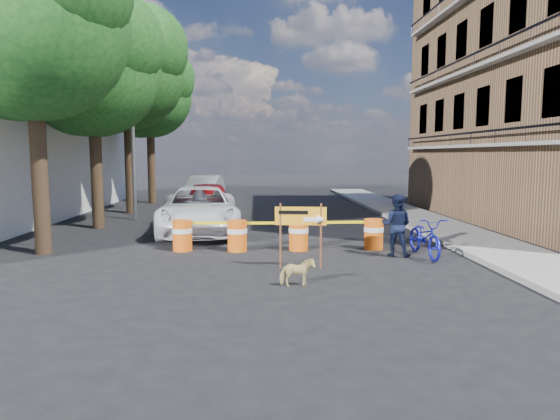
{
  "coord_description": "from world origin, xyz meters",
  "views": [
    {
      "loc": [
        -0.77,
        -12.25,
        2.8
      ],
      "look_at": [
        -0.11,
        1.24,
        1.3
      ],
      "focal_mm": 32.0,
      "sensor_mm": 36.0,
      "label": 1
    }
  ],
  "objects": [
    {
      "name": "dog",
      "position": [
        0.1,
        -1.88,
        0.31
      ],
      "size": [
        0.77,
        0.43,
        0.62
      ],
      "primitive_type": "imported",
      "rotation": [
        0.0,
        0.0,
        1.71
      ],
      "color": "#D2C378",
      "rests_on": "ground"
    },
    {
      "name": "tree_mid_b",
      "position": [
        -6.73,
        12.0,
        6.71
      ],
      "size": [
        5.67,
        5.4,
        9.62
      ],
      "color": "#332316",
      "rests_on": "ground"
    },
    {
      "name": "sidewalk_east",
      "position": [
        6.2,
        6.0,
        0.07
      ],
      "size": [
        2.4,
        40.0,
        0.15
      ],
      "primitive_type": "cube",
      "color": "gray",
      "rests_on": "ground"
    },
    {
      "name": "sedan_silver",
      "position": [
        -3.74,
        16.72,
        0.8
      ],
      "size": [
        2.12,
        4.99,
        1.6
      ],
      "primitive_type": "imported",
      "rotation": [
        0.0,
        0.0,
        -0.09
      ],
      "color": "#ACAFB4",
      "rests_on": "ground"
    },
    {
      "name": "barrel_far_left",
      "position": [
        -2.92,
        2.26,
        0.47
      ],
      "size": [
        0.58,
        0.58,
        0.9
      ],
      "color": "#DF510D",
      "rests_on": "ground"
    },
    {
      "name": "detour_sign",
      "position": [
        0.47,
        -0.22,
        1.18
      ],
      "size": [
        1.26,
        0.3,
        1.62
      ],
      "rotation": [
        0.0,
        0.0,
        -0.12
      ],
      "color": "#592D19",
      "rests_on": "ground"
    },
    {
      "name": "ground",
      "position": [
        0.0,
        0.0,
        0.0
      ],
      "size": [
        120.0,
        120.0,
        0.0
      ],
      "primitive_type": "plane",
      "color": "black",
      "rests_on": "ground"
    },
    {
      "name": "sedan_red",
      "position": [
        -2.81,
        9.17,
        0.82
      ],
      "size": [
        2.57,
        5.04,
        1.64
      ],
      "primitive_type": "imported",
      "rotation": [
        0.0,
        0.0,
        0.13
      ],
      "color": "maroon",
      "rests_on": "ground"
    },
    {
      "name": "tree_near",
      "position": [
        -6.73,
        2.0,
        6.36
      ],
      "size": [
        5.46,
        5.2,
        9.15
      ],
      "color": "#332316",
      "rests_on": "ground"
    },
    {
      "name": "tree_mid_a",
      "position": [
        -6.74,
        7.0,
        6.01
      ],
      "size": [
        5.25,
        5.0,
        8.68
      ],
      "color": "#332316",
      "rests_on": "ground"
    },
    {
      "name": "barrel_far_right",
      "position": [
        2.72,
        2.23,
        0.47
      ],
      "size": [
        0.58,
        0.58,
        0.9
      ],
      "color": "#DF510D",
      "rests_on": "ground"
    },
    {
      "name": "bicycle",
      "position": [
        3.87,
        1.08,
        1.05
      ],
      "size": [
        0.79,
        1.14,
        2.1
      ],
      "primitive_type": "imported",
      "rotation": [
        0.0,
        0.0,
        0.05
      ],
      "color": "#1519AB",
      "rests_on": "ground"
    },
    {
      "name": "tree_far",
      "position": [
        -6.74,
        17.0,
        6.22
      ],
      "size": [
        5.04,
        4.8,
        8.84
      ],
      "color": "#332316",
      "rests_on": "ground"
    },
    {
      "name": "barrel_mid_right",
      "position": [
        0.48,
        2.16,
        0.47
      ],
      "size": [
        0.58,
        0.58,
        0.9
      ],
      "color": "#DF510D",
      "rests_on": "ground"
    },
    {
      "name": "pedestrian",
      "position": [
        3.11,
        1.2,
        0.86
      ],
      "size": [
        1.04,
        0.95,
        1.72
      ],
      "primitive_type": "imported",
      "rotation": [
        0.0,
        0.0,
        2.71
      ],
      "color": "black",
      "rests_on": "ground"
    },
    {
      "name": "suv_white",
      "position": [
        -2.8,
        5.6,
        0.83
      ],
      "size": [
        3.27,
        6.16,
        1.65
      ],
      "primitive_type": "imported",
      "rotation": [
        0.0,
        0.0,
        0.09
      ],
      "color": "white",
      "rests_on": "ground"
    },
    {
      "name": "barrel_mid_left",
      "position": [
        -1.32,
        2.13,
        0.47
      ],
      "size": [
        0.58,
        0.58,
        0.9
      ],
      "color": "#DF510D",
      "rests_on": "ground"
    },
    {
      "name": "streetlamp",
      "position": [
        -5.93,
        9.5,
        4.38
      ],
      "size": [
        1.25,
        0.18,
        8.0
      ],
      "color": "gray",
      "rests_on": "ground"
    }
  ]
}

